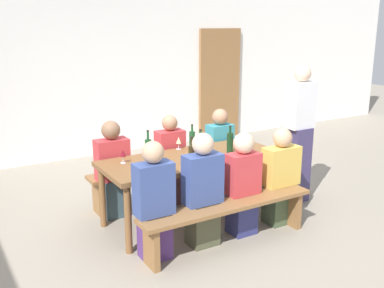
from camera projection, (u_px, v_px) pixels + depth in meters
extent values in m
plane|color=gray|center=(192.00, 219.00, 5.20)|extent=(24.00, 24.00, 0.00)
cube|color=white|center=(92.00, 60.00, 7.44)|extent=(14.00, 0.20, 3.20)
cube|color=olive|center=(220.00, 84.00, 8.69)|extent=(0.90, 0.06, 2.10)
cube|color=brown|center=(192.00, 159.00, 5.02)|extent=(2.03, 0.83, 0.05)
cylinder|color=brown|center=(128.00, 220.00, 4.35)|extent=(0.07, 0.07, 0.70)
cylinder|color=brown|center=(276.00, 185.00, 5.28)|extent=(0.07, 0.07, 0.70)
cylinder|color=brown|center=(102.00, 197.00, 4.94)|extent=(0.07, 0.07, 0.70)
cylinder|color=brown|center=(239.00, 169.00, 5.87)|extent=(0.07, 0.07, 0.70)
cube|color=olive|center=(229.00, 205.00, 4.50)|extent=(1.93, 0.30, 0.04)
cube|color=olive|center=(151.00, 247.00, 4.13)|extent=(0.06, 0.24, 0.41)
cube|color=olive|center=(292.00, 208.00, 4.99)|extent=(0.06, 0.24, 0.41)
cube|color=olive|center=(163.00, 167.00, 5.68)|extent=(1.93, 0.30, 0.04)
cube|color=olive|center=(98.00, 197.00, 5.31)|extent=(0.06, 0.24, 0.41)
cube|color=olive|center=(219.00, 173.00, 6.17)|extent=(0.06, 0.24, 0.41)
cylinder|color=#143319|center=(230.00, 143.00, 5.13)|extent=(0.07, 0.07, 0.24)
cylinder|color=#143319|center=(230.00, 130.00, 5.09)|extent=(0.03, 0.03, 0.08)
cylinder|color=black|center=(230.00, 126.00, 5.08)|extent=(0.03, 0.03, 0.01)
cylinder|color=#194723|center=(148.00, 149.00, 4.94)|extent=(0.07, 0.07, 0.21)
cylinder|color=#194723|center=(148.00, 135.00, 4.90)|extent=(0.02, 0.02, 0.09)
cylinder|color=black|center=(148.00, 131.00, 4.89)|extent=(0.03, 0.03, 0.01)
cylinder|color=#332814|center=(191.00, 156.00, 4.69)|extent=(0.06, 0.06, 0.21)
cylinder|color=#332814|center=(191.00, 142.00, 4.65)|extent=(0.02, 0.02, 0.09)
cylinder|color=black|center=(191.00, 137.00, 4.64)|extent=(0.02, 0.02, 0.01)
cylinder|color=#194723|center=(200.00, 148.00, 4.97)|extent=(0.07, 0.07, 0.22)
cylinder|color=#194723|center=(200.00, 134.00, 4.93)|extent=(0.03, 0.03, 0.09)
cylinder|color=black|center=(200.00, 130.00, 4.91)|extent=(0.03, 0.03, 0.01)
cylinder|color=#194723|center=(192.00, 140.00, 5.31)|extent=(0.07, 0.07, 0.21)
cylinder|color=#194723|center=(192.00, 128.00, 5.28)|extent=(0.02, 0.02, 0.07)
cylinder|color=black|center=(192.00, 125.00, 5.27)|extent=(0.03, 0.03, 0.01)
cylinder|color=silver|center=(161.00, 167.00, 4.67)|extent=(0.06, 0.06, 0.01)
cylinder|color=silver|center=(161.00, 163.00, 4.66)|extent=(0.01, 0.01, 0.07)
cone|color=maroon|center=(161.00, 157.00, 4.64)|extent=(0.07, 0.07, 0.07)
cylinder|color=silver|center=(179.00, 149.00, 5.32)|extent=(0.06, 0.06, 0.01)
cylinder|color=silver|center=(179.00, 146.00, 5.31)|extent=(0.01, 0.01, 0.07)
cone|color=beige|center=(179.00, 140.00, 5.29)|extent=(0.06, 0.06, 0.07)
cylinder|color=silver|center=(123.00, 163.00, 4.79)|extent=(0.06, 0.06, 0.01)
cylinder|color=silver|center=(123.00, 159.00, 4.78)|extent=(0.01, 0.01, 0.07)
cone|color=maroon|center=(123.00, 153.00, 4.76)|extent=(0.07, 0.07, 0.07)
cube|color=#4F2E6F|center=(155.00, 236.00, 4.30)|extent=(0.27, 0.24, 0.45)
cube|color=#384C8C|center=(154.00, 189.00, 4.18)|extent=(0.36, 0.20, 0.50)
sphere|color=tan|center=(153.00, 152.00, 4.09)|extent=(0.21, 0.21, 0.21)
cube|color=#4F5138|center=(202.00, 223.00, 4.57)|extent=(0.29, 0.24, 0.45)
cube|color=#384C8C|center=(203.00, 179.00, 4.45)|extent=(0.38, 0.20, 0.50)
sphere|color=beige|center=(203.00, 144.00, 4.35)|extent=(0.22, 0.22, 0.22)
cube|color=navy|center=(242.00, 213.00, 4.82)|extent=(0.26, 0.24, 0.45)
cube|color=#C6383D|center=(243.00, 174.00, 4.70)|extent=(0.35, 0.20, 0.44)
sphere|color=beige|center=(244.00, 143.00, 4.62)|extent=(0.22, 0.22, 0.22)
cube|color=#46583B|center=(279.00, 203.00, 5.08)|extent=(0.31, 0.24, 0.45)
cube|color=gold|center=(281.00, 166.00, 4.96)|extent=(0.42, 0.20, 0.43)
sphere|color=tan|center=(283.00, 138.00, 4.88)|extent=(0.21, 0.21, 0.21)
cube|color=#3D5862|center=(114.00, 197.00, 5.25)|extent=(0.28, 0.24, 0.45)
cube|color=#C6383D|center=(112.00, 159.00, 5.13)|extent=(0.38, 0.20, 0.47)
sphere|color=#846047|center=(111.00, 130.00, 5.05)|extent=(0.21, 0.21, 0.21)
cube|color=brown|center=(171.00, 186.00, 5.63)|extent=(0.25, 0.24, 0.45)
cube|color=#C6383D|center=(170.00, 150.00, 5.51)|extent=(0.34, 0.20, 0.48)
sphere|color=#A87A5B|center=(170.00, 123.00, 5.42)|extent=(0.19, 0.19, 0.19)
cube|color=#3A4360|center=(219.00, 176.00, 5.99)|extent=(0.25, 0.24, 0.45)
cube|color=teal|center=(220.00, 142.00, 5.87)|extent=(0.33, 0.20, 0.47)
sphere|color=#A87A5B|center=(220.00, 117.00, 5.78)|extent=(0.21, 0.21, 0.21)
cube|color=#3C345C|center=(297.00, 164.00, 5.67)|extent=(0.26, 0.24, 0.95)
cube|color=silver|center=(301.00, 105.00, 5.47)|extent=(0.34, 0.20, 0.56)
sphere|color=beige|center=(303.00, 73.00, 5.37)|extent=(0.20, 0.20, 0.20)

